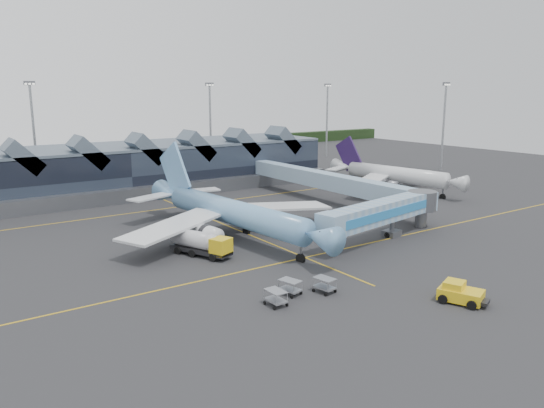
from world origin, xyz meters
TOP-DOWN VIEW (x-y plane):
  - ground at (0.00, 0.00)m, footprint 260.00×260.00m
  - taxi_stripes at (0.00, 10.00)m, footprint 120.00×60.00m
  - tree_line_far at (0.00, 110.00)m, footprint 260.00×4.00m
  - terminal at (-5.07, 47.35)m, footprint 90.00×22.25m
  - light_masts at (21.00, 62.80)m, footprint 132.40×42.56m
  - main_airliner at (-2.93, 5.62)m, footprint 34.50×39.88m
  - regional_jet at (42.81, 17.43)m, footprint 28.76×31.67m
  - jet_bridge at (15.24, -7.48)m, footprint 24.96×7.49m
  - fuel_truck at (-10.34, 0.41)m, footprint 5.38×8.93m
  - pushback_tug at (3.71, -27.87)m, footprint 4.09×5.07m
  - baggage_carts at (-8.66, -17.74)m, footprint 7.68×3.96m

SIDE VIEW (x-z plane):
  - ground at x=0.00m, z-range 0.00..0.00m
  - taxi_stripes at x=0.00m, z-range 0.00..0.01m
  - baggage_carts at x=-8.66m, z-range 0.10..1.64m
  - pushback_tug at x=3.71m, z-range -0.10..1.94m
  - fuel_truck at x=-10.34m, z-range 0.19..3.25m
  - tree_line_far at x=0.00m, z-range 0.00..4.00m
  - regional_jet at x=42.81m, z-range -1.99..8.89m
  - main_airliner at x=-2.93m, z-range -2.64..10.16m
  - jet_bridge at x=15.24m, z-range 1.07..6.70m
  - terminal at x=-5.07m, z-range -1.38..11.14m
  - light_masts at x=21.00m, z-range 1.26..23.71m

